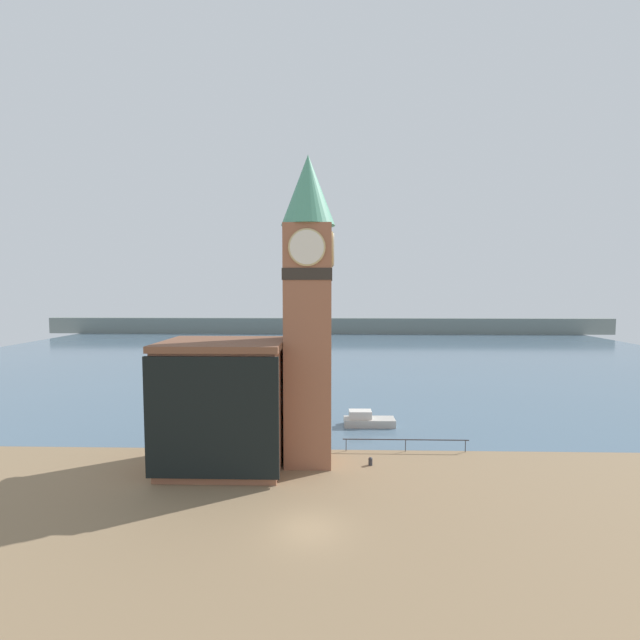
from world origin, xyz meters
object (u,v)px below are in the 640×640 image
Objects in this scene: boat_near at (367,420)px; mooring_bollard_near at (370,461)px; clock_tower at (308,302)px; pier_building at (224,404)px.

boat_near is 8.03× the size of mooring_bollard_near.
clock_tower is 13.65m from mooring_bollard_near.
pier_building is at bearing -177.15° from mooring_bollard_near.
boat_near is at bearing 59.29° from clock_tower.
mooring_bollard_near is (4.99, -0.66, -12.69)m from clock_tower.
mooring_bollard_near is at bearing 2.85° from pier_building.
boat_near is at bearing 40.95° from pier_building.
clock_tower is 16.51m from boat_near.
pier_building reaches higher than boat_near.
pier_building is (-6.63, -1.24, -8.00)m from clock_tower.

